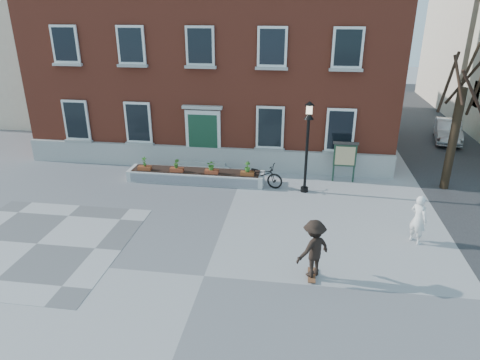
% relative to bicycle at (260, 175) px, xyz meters
% --- Properties ---
extents(ground, '(100.00, 100.00, 0.00)m').
position_rel_bicycle_xyz_m(ground, '(-0.96, -7.07, -0.54)').
color(ground, gray).
rests_on(ground, ground).
extents(checker_patch, '(6.00, 6.00, 0.01)m').
position_rel_bicycle_xyz_m(checker_patch, '(-6.96, -6.07, -0.53)').
color(checker_patch, '#58585B').
rests_on(checker_patch, ground).
extents(distant_building, '(10.00, 12.00, 13.00)m').
position_rel_bicycle_xyz_m(distant_building, '(-18.96, 12.93, 5.96)').
color(distant_building, beige).
rests_on(distant_building, ground).
extents(bicycle, '(2.16, 1.18, 1.08)m').
position_rel_bicycle_xyz_m(bicycle, '(0.00, 0.00, 0.00)').
color(bicycle, black).
rests_on(bicycle, ground).
extents(parked_car, '(2.06, 4.02, 1.26)m').
position_rel_bicycle_xyz_m(parked_car, '(10.25, 8.41, 0.09)').
color(parked_car, silver).
rests_on(parked_car, ground).
extents(bystander, '(0.71, 0.74, 1.71)m').
position_rel_bicycle_xyz_m(bystander, '(5.69, -4.08, 0.32)').
color(bystander, silver).
rests_on(bystander, ground).
extents(brick_building, '(18.40, 10.85, 12.60)m').
position_rel_bicycle_xyz_m(brick_building, '(-2.96, 6.91, 5.76)').
color(brick_building, '#953B28').
rests_on(brick_building, ground).
extents(planter_assembly, '(6.20, 1.12, 1.15)m').
position_rel_bicycle_xyz_m(planter_assembly, '(-2.95, 0.11, -0.23)').
color(planter_assembly, silver).
rests_on(planter_assembly, ground).
extents(bare_tree, '(1.83, 1.83, 6.16)m').
position_rel_bicycle_xyz_m(bare_tree, '(8.05, 0.94, 2.25)').
color(bare_tree, '#302215').
rests_on(bare_tree, ground).
extents(lamp_post, '(0.40, 0.40, 3.93)m').
position_rel_bicycle_xyz_m(lamp_post, '(1.95, -0.33, 2.00)').
color(lamp_post, black).
rests_on(lamp_post, ground).
extents(notice_board, '(1.10, 0.16, 1.87)m').
position_rel_bicycle_xyz_m(notice_board, '(3.68, 1.08, 0.73)').
color(notice_board, '#193224').
rests_on(notice_board, ground).
extents(skateboarder, '(1.30, 1.25, 1.85)m').
position_rel_bicycle_xyz_m(skateboarder, '(2.20, -6.64, 0.42)').
color(skateboarder, brown).
rests_on(skateboarder, ground).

